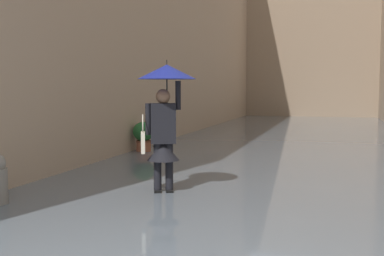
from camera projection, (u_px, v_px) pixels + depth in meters
The scene contains 5 objects.
ground_plane at pixel (289, 142), 14.71m from camera, with size 60.86×60.86×0.00m, color #605B56.
flood_water at pixel (289, 141), 14.70m from camera, with size 7.90×30.35×0.07m, color slate.
building_facade_far at pixel (312, 46), 26.84m from camera, with size 10.70×1.80×8.07m, color gray.
person_wading at pixel (165, 106), 7.25m from camera, with size 0.89×0.89×2.09m.
potted_plant_far_right at pixel (144, 135), 11.99m from camera, with size 0.54×0.54×0.81m.
Camera 1 is at (-1.36, 2.68, 1.67)m, focal length 44.58 mm.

